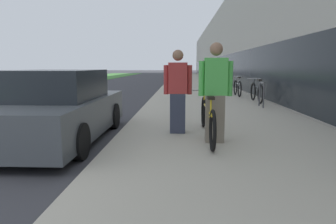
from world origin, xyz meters
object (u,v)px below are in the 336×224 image
(person_bystander, at_px, (178,92))
(bike_rack_hoop, at_px, (262,92))
(tandem_bicycle, at_px, (207,118))
(cruiser_bike_middle, at_px, (237,88))
(person_rider, at_px, (215,93))
(parked_sedan_curbside, at_px, (57,109))
(cruiser_bike_nearest, at_px, (257,92))

(person_bystander, relative_size, bike_rack_hoop, 2.02)
(tandem_bicycle, height_order, person_bystander, person_bystander)
(bike_rack_hoop, height_order, cruiser_bike_middle, cruiser_bike_middle)
(tandem_bicycle, bearing_deg, person_bystander, 145.64)
(person_rider, distance_m, cruiser_bike_middle, 8.91)
(person_rider, height_order, parked_sedan_curbside, person_rider)
(tandem_bicycle, height_order, person_rider, person_rider)
(tandem_bicycle, xyz_separation_m, person_bystander, (-0.58, 0.40, 0.49))
(person_rider, xyz_separation_m, cruiser_bike_nearest, (2.33, 6.31, -0.52))
(cruiser_bike_middle, relative_size, parked_sedan_curbside, 0.43)
(cruiser_bike_nearest, xyz_separation_m, parked_sedan_curbside, (-5.42, -5.91, 0.16))
(person_rider, xyz_separation_m, person_bystander, (-0.68, 0.74, -0.04))
(tandem_bicycle, relative_size, bike_rack_hoop, 3.16)
(bike_rack_hoop, relative_size, parked_sedan_curbside, 0.21)
(cruiser_bike_middle, bearing_deg, bike_rack_hoop, -88.43)
(tandem_bicycle, xyz_separation_m, person_rider, (0.10, -0.34, 0.53))
(person_bystander, height_order, cruiser_bike_nearest, person_bystander)
(cruiser_bike_middle, distance_m, parked_sedan_curbside, 9.71)
(tandem_bicycle, relative_size, person_rider, 1.49)
(tandem_bicycle, distance_m, cruiser_bike_nearest, 6.45)
(person_rider, xyz_separation_m, bike_rack_hoop, (2.13, 4.85, -0.39))
(person_rider, bearing_deg, cruiser_bike_middle, 76.83)
(tandem_bicycle, bearing_deg, person_rider, -73.26)
(person_bystander, xyz_separation_m, cruiser_bike_nearest, (3.02, 5.57, -0.48))
(person_bystander, bearing_deg, bike_rack_hoop, 55.61)
(bike_rack_hoop, xyz_separation_m, cruiser_bike_middle, (-0.10, 3.80, -0.13))
(person_rider, relative_size, cruiser_bike_nearest, 0.97)
(tandem_bicycle, xyz_separation_m, bike_rack_hoop, (2.23, 4.51, 0.14))
(person_bystander, bearing_deg, person_rider, -47.25)
(person_bystander, xyz_separation_m, parked_sedan_curbside, (-2.41, -0.34, -0.32))
(cruiser_bike_nearest, relative_size, parked_sedan_curbside, 0.45)
(person_rider, relative_size, bike_rack_hoop, 2.13)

